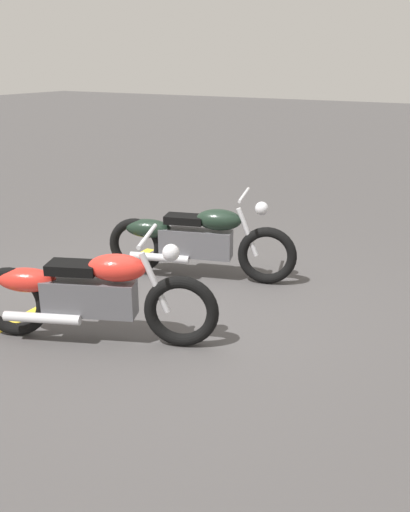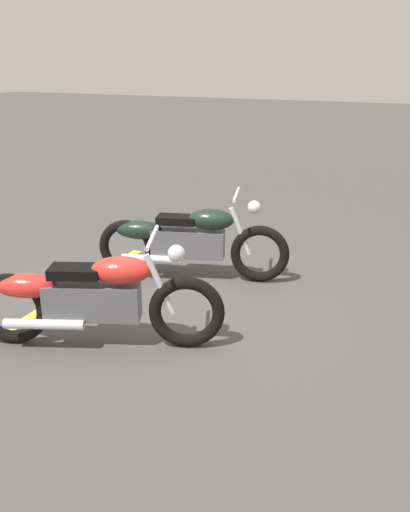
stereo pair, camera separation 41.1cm
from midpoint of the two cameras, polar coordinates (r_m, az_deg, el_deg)
The scene contains 4 objects.
ground_plane at distance 5.65m, azimuth -6.49°, elevation -5.54°, with size 60.00×60.00×0.00m, color #474444.
motorcycle_bright_foreground at distance 4.90m, azimuth -14.27°, elevation -4.27°, with size 2.10×0.96×1.04m.
motorcycle_dark_foreground at distance 6.25m, azimuth -3.77°, elevation 1.65°, with size 2.17×0.85×1.04m.
parking_stripe_near at distance 6.15m, azimuth -16.42°, elevation -4.06°, with size 3.20×0.12×0.01m, color yellow.
Camera 2 is at (2.53, -4.42, 2.42)m, focal length 38.08 mm.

